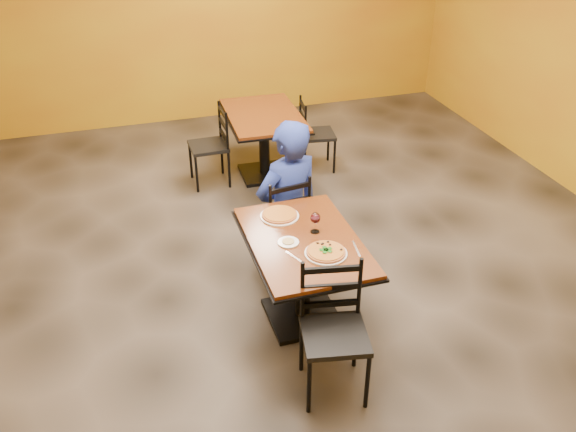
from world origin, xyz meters
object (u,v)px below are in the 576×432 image
object	(u,v)px
table_second	(264,130)
plate_main	(326,253)
chair_main_far	(281,217)
plate_far	(280,216)
chair_second_right	(317,135)
pizza_main	(326,251)
chair_second_left	(208,147)
side_plate	(288,242)
diner	(288,191)
wine_glass	(315,222)
table_main	(304,261)
pizza_far	(280,214)
chair_main_near	(335,336)

from	to	relation	value
table_second	plate_main	bearing A→B (deg)	-95.94
chair_main_far	plate_main	size ratio (longest dim) A/B	2.87
table_second	plate_far	world-z (taller)	plate_far
chair_second_right	pizza_main	xyz separation A→B (m)	(-0.92, -2.75, 0.35)
plate_main	chair_second_left	bearing A→B (deg)	97.23
pizza_main	table_second	bearing A→B (deg)	84.06
side_plate	diner	bearing A→B (deg)	72.85
side_plate	wine_glass	bearing A→B (deg)	19.57
pizza_main	plate_far	size ratio (longest dim) A/B	0.92
plate_far	wine_glass	xyz separation A→B (m)	(0.19, -0.30, 0.08)
pizza_main	side_plate	xyz separation A→B (m)	(-0.22, 0.22, -0.02)
table_second	plate_main	distance (m)	2.77
table_main	wine_glass	bearing A→B (deg)	33.33
table_second	chair_main_far	distance (m)	1.70
diner	wine_glass	distance (m)	0.84
table_second	diner	bearing A→B (deg)	-97.79
chair_main_far	wine_glass	bearing A→B (deg)	84.72
plate_main	pizza_far	size ratio (longest dim) A/B	1.11
diner	side_plate	bearing A→B (deg)	56.43
plate_main	chair_main_far	bearing A→B (deg)	90.70
chair_main_far	table_main	bearing A→B (deg)	76.83
wine_glass	plate_main	bearing A→B (deg)	-94.37
chair_main_near	side_plate	xyz separation A→B (m)	(-0.08, 0.77, 0.28)
wine_glass	chair_main_near	bearing A→B (deg)	-100.28
chair_main_near	pizza_far	world-z (taller)	chair_main_near
pizza_main	side_plate	size ratio (longest dim) A/B	1.77
wine_glass	table_second	bearing A→B (deg)	83.86
table_second	plate_main	xyz separation A→B (m)	(-0.29, -2.75, 0.20)
chair_second_right	wine_glass	xyz separation A→B (m)	(-0.90, -2.45, 0.42)
table_second	wine_glass	distance (m)	2.48
chair_main_near	plate_main	world-z (taller)	chair_main_near
table_second	pizza_main	size ratio (longest dim) A/B	4.34
chair_main_far	side_plate	world-z (taller)	chair_main_far
wine_glass	pizza_far	bearing A→B (deg)	123.11
diner	side_plate	world-z (taller)	diner
pizza_far	wine_glass	distance (m)	0.36
plate_main	side_plate	distance (m)	0.31
chair_second_left	chair_main_near	bearing A→B (deg)	2.90
plate_main	diner	bearing A→B (deg)	86.74
table_main	plate_far	size ratio (longest dim) A/B	3.97
chair_main_far	chair_second_right	xyz separation A→B (m)	(0.94, 1.67, -0.02)
chair_second_left	pizza_far	bearing A→B (deg)	3.88
chair_second_left	diner	bearing A→B (deg)	13.40
chair_second_right	plate_main	xyz separation A→B (m)	(-0.92, -2.75, 0.33)
chair_main_far	diner	bearing A→B (deg)	-156.05
table_main	chair_main_far	size ratio (longest dim) A/B	1.38
pizza_main	plate_far	xyz separation A→B (m)	(-0.17, 0.60, -0.02)
diner	table_second	bearing A→B (deg)	-114.21
table_second	pizza_main	world-z (taller)	pizza_main
table_second	plate_far	xyz separation A→B (m)	(-0.46, -2.15, 0.20)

